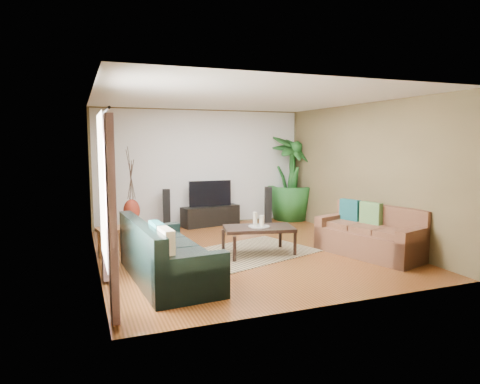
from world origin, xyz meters
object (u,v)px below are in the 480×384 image
sofa_left (168,250)px  pedestal (132,227)px  vase (132,211)px  coffee_table (259,241)px  potted_plant (291,178)px  sofa_right (370,231)px  speaker_left (167,209)px  speaker_right (268,206)px  side_table (111,241)px  television (210,193)px  tv_stand (210,216)px

sofa_left → pedestal: bearing=-1.8°
vase → coffee_table: bearing=-50.0°
potted_plant → vase: 4.05m
sofa_right → pedestal: sofa_right is taller
potted_plant → sofa_right: bearing=-95.3°
sofa_left → pedestal: (-0.14, 3.01, -0.24)m
vase → potted_plant: bearing=7.8°
speaker_left → speaker_right: 2.39m
sofa_left → side_table: size_ratio=4.71×
speaker_right → pedestal: size_ratio=2.40×
speaker_right → television: bearing=-176.4°
tv_stand → speaker_right: speaker_right is taller
potted_plant → vase: potted_plant is taller
speaker_right → potted_plant: size_ratio=0.42×
side_table → coffee_table: bearing=-20.3°
coffee_table → tv_stand: coffee_table is taller
coffee_table → vase: size_ratio=2.52×
sofa_left → speaker_right: bearing=-48.1°
speaker_right → side_table: bearing=-139.3°
vase → sofa_left: bearing=-87.3°
sofa_right → side_table: sofa_right is taller
side_table → tv_stand: bearing=38.3°
coffee_table → speaker_right: (1.31, 2.45, 0.20)m
sofa_left → sofa_right: same height
pedestal → vase: 0.35m
pedestal → speaker_right: bearing=3.6°
sofa_right → speaker_right: (-0.46, 3.19, 0.02)m
tv_stand → pedestal: 1.93m
sofa_left → side_table: bearing=17.6°
speaker_left → speaker_right: size_ratio=1.01×
speaker_right → coffee_table: bearing=-100.1°
tv_stand → speaker_left: speaker_left is taller
television → potted_plant: (2.12, 0.00, 0.30)m
speaker_left → coffee_table: bearing=-60.8°
television → vase: size_ratio=2.12×
coffee_table → tv_stand: bearing=102.8°
tv_stand → side_table: bearing=-153.1°
television → side_table: (-2.38, -1.90, -0.52)m
tv_stand → television: bearing=78.6°
pedestal → side_table: 1.45m
sofa_right → television: 3.98m
coffee_table → tv_stand: size_ratio=0.87×
sofa_left → sofa_right: 3.51m
sofa_left → speaker_right: 4.43m
potted_plant → vase: (-3.98, -0.54, -0.52)m
sofa_right → pedestal: (-3.65, 2.99, -0.24)m
sofa_left → television: bearing=-30.3°
vase → side_table: (-0.52, -1.35, -0.30)m
sofa_right → potted_plant: potted_plant is taller
sofa_right → television: television is taller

